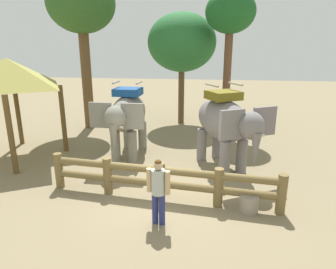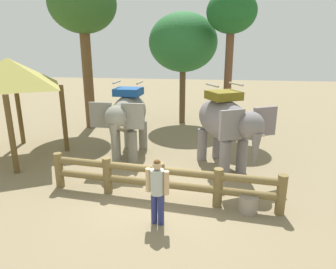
# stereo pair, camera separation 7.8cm
# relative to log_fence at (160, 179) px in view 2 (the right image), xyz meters

# --- Properties ---
(ground_plane) EXTENTS (60.00, 60.00, 0.00)m
(ground_plane) POSITION_rel_log_fence_xyz_m (0.00, 0.00, -0.60)
(ground_plane) COLOR #807152
(log_fence) EXTENTS (6.37, 0.90, 1.05)m
(log_fence) POSITION_rel_log_fence_xyz_m (0.00, 0.00, 0.00)
(log_fence) COLOR brown
(log_fence) RESTS_ON ground
(elephant_near_left) EXTENTS (1.85, 3.23, 2.78)m
(elephant_near_left) POSITION_rel_log_fence_xyz_m (-1.73, 3.16, 0.96)
(elephant_near_left) COLOR gray
(elephant_near_left) RESTS_ON ground
(elephant_center) EXTENTS (2.69, 3.33, 2.86)m
(elephant_center) POSITION_rel_log_fence_xyz_m (1.78, 2.43, 1.00)
(elephant_center) COLOR slate
(elephant_center) RESTS_ON ground
(tourist_woman_in_black) EXTENTS (0.56, 0.37, 1.61)m
(tourist_woman_in_black) POSITION_rel_log_fence_xyz_m (0.13, -1.17, 0.33)
(tourist_woman_in_black) COLOR navy
(tourist_woman_in_black) RESTS_ON ground
(thatched_shelter) EXTENTS (3.96, 3.96, 3.63)m
(thatched_shelter) POSITION_rel_log_fence_xyz_m (-5.81, 2.55, 2.46)
(thatched_shelter) COLOR brown
(thatched_shelter) RESTS_ON ground
(tree_far_left) EXTENTS (3.46, 3.46, 5.64)m
(tree_far_left) POSITION_rel_log_fence_xyz_m (-0.24, 8.55, 3.55)
(tree_far_left) COLOR brown
(tree_far_left) RESTS_ON ground
(tree_back_center) EXTENTS (3.13, 3.13, 7.20)m
(tree_back_center) POSITION_rel_log_fence_xyz_m (-4.76, 6.97, 5.13)
(tree_back_center) COLOR brown
(tree_back_center) RESTS_ON ground
(tree_far_right) EXTENTS (2.20, 2.20, 6.38)m
(tree_far_right) POSITION_rel_log_fence_xyz_m (2.01, 7.10, 4.65)
(tree_far_right) COLOR brown
(tree_far_right) RESTS_ON ground
(feed_bucket) EXTENTS (0.47, 0.47, 0.45)m
(feed_bucket) POSITION_rel_log_fence_xyz_m (2.30, -0.36, -0.38)
(feed_bucket) COLOR gray
(feed_bucket) RESTS_ON ground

